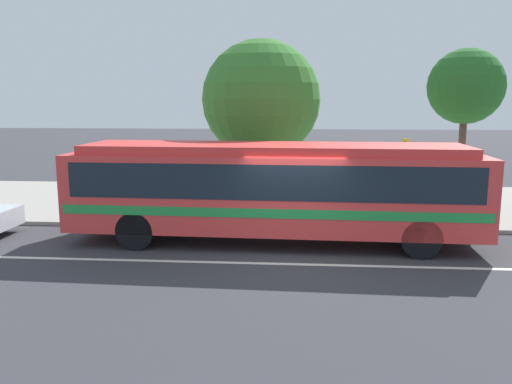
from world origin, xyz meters
TOP-DOWN VIEW (x-y plane):
  - ground_plane at (0.00, 0.00)m, footprint 120.00×120.00m
  - sidewalk_slab at (0.00, 6.51)m, footprint 60.00×8.00m
  - lane_stripe_center at (0.00, -0.80)m, footprint 56.00×0.16m
  - transit_bus at (-0.56, 1.16)m, footprint 11.11×2.86m
  - pedestrian_waiting_near_sign at (1.85, 3.18)m, footprint 0.48×0.48m
  - pedestrian_walking_along_curb at (3.76, 3.89)m, footprint 0.47×0.47m
  - bus_stop_sign at (3.24, 2.86)m, footprint 0.14×0.44m
  - street_tree_near_stop at (-1.19, 5.29)m, footprint 4.06×4.06m
  - street_tree_mid_block at (5.79, 5.84)m, footprint 2.57×2.57m

SIDE VIEW (x-z plane):
  - ground_plane at x=0.00m, z-range 0.00..0.00m
  - lane_stripe_center at x=0.00m, z-range 0.00..0.01m
  - sidewalk_slab at x=0.00m, z-range 0.00..0.12m
  - pedestrian_waiting_near_sign at x=1.85m, z-range 0.25..1.83m
  - pedestrian_walking_along_curb at x=3.76m, z-range 0.26..1.91m
  - transit_bus at x=-0.56m, z-range 0.23..2.93m
  - bus_stop_sign at x=3.24m, z-range 0.49..3.12m
  - street_tree_near_stop at x=-1.19m, z-range 0.98..6.80m
  - street_tree_mid_block at x=5.79m, z-range 1.56..7.07m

